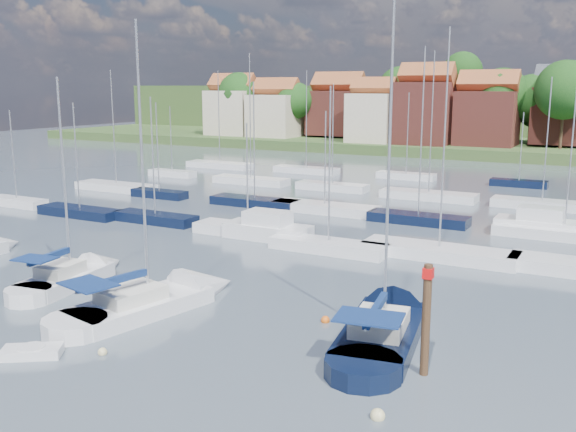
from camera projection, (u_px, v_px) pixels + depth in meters
The scene contains 12 objects.
ground at pixel (410, 204), 65.64m from camera, with size 260.00×260.00×0.00m, color #3E4A55.
sailboat_left at pixel (77, 276), 39.60m from camera, with size 3.89×10.11×13.47m.
sailboat_centre at pixel (163, 300), 35.23m from camera, with size 5.76×12.57×16.50m.
sailboat_navy at pixel (388, 324), 31.71m from camera, with size 5.27×12.86×17.26m.
tender at pixel (32, 352), 28.67m from camera, with size 2.80×2.44×0.56m.
timber_piling at pixel (425, 341), 26.63m from camera, with size 0.40×0.40×7.05m.
buoy_c at pixel (59, 332), 31.59m from camera, with size 0.46×0.46×0.46m, color #D85914.
buoy_d at pixel (103, 354), 28.95m from camera, with size 0.42×0.42×0.42m, color beige.
buoy_e at pixel (325, 322), 32.90m from camera, with size 0.46×0.46×0.46m, color #D85914.
buoy_f at pixel (378, 418), 23.37m from camera, with size 0.55×0.55×0.55m, color beige.
marina_field at pixel (414, 210), 60.48m from camera, with size 79.62×41.41×15.93m.
far_shore_town at pixel (548, 119), 143.68m from camera, with size 212.46×90.00×22.27m.
Camera 1 is at (19.54, -22.81, 11.89)m, focal length 40.00 mm.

